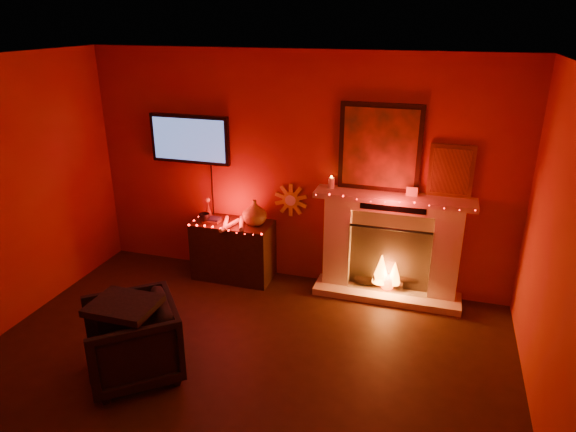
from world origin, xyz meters
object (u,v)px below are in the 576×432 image
at_px(fireplace, 390,236).
at_px(console_table, 234,247).
at_px(armchair, 132,340).
at_px(sunburst_clock, 291,200).
at_px(tv, 190,139).

xyz_separation_m(fireplace, console_table, (-1.84, -0.13, -0.32)).
distance_m(console_table, armchair, 1.99).
xyz_separation_m(sunburst_clock, console_table, (-0.65, -0.22, -0.59)).
distance_m(sunburst_clock, armchair, 2.43).
bearing_deg(armchair, sunburst_clock, 120.69).
bearing_deg(tv, armchair, -78.38).
bearing_deg(sunburst_clock, console_table, -161.29).
bearing_deg(console_table, tv, 162.28).
bearing_deg(console_table, armchair, -94.44).
bearing_deg(tv, console_table, -17.72).
xyz_separation_m(sunburst_clock, armchair, (-0.80, -2.20, -0.64)).
height_order(tv, armchair, tv).
relative_size(fireplace, console_table, 2.13).
bearing_deg(console_table, fireplace, 3.99).
bearing_deg(fireplace, armchair, -133.32).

